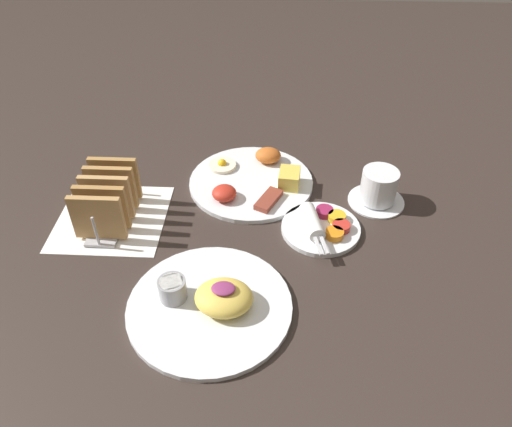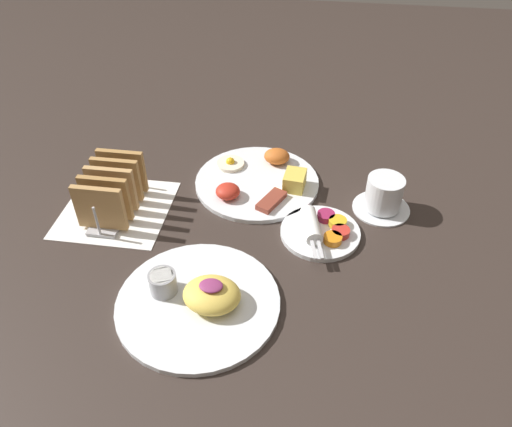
# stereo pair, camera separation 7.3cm
# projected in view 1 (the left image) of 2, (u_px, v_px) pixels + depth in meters

# --- Properties ---
(ground_plane) EXTENTS (3.00, 3.00, 0.00)m
(ground_plane) POSITION_uv_depth(u_px,v_px,m) (225.00, 237.00, 0.99)
(ground_plane) COLOR #332823
(napkin_flat) EXTENTS (0.22, 0.22, 0.00)m
(napkin_flat) POSITION_uv_depth(u_px,v_px,m) (112.00, 218.00, 1.03)
(napkin_flat) COLOR white
(napkin_flat) RESTS_ON ground_plane
(plate_breakfast) EXTENTS (0.28, 0.28, 0.05)m
(plate_breakfast) POSITION_uv_depth(u_px,v_px,m) (253.00, 180.00, 1.12)
(plate_breakfast) COLOR white
(plate_breakfast) RESTS_ON ground_plane
(plate_condiments) EXTENTS (0.16, 0.18, 0.04)m
(plate_condiments) POSITION_uv_depth(u_px,v_px,m) (321.00, 226.00, 1.00)
(plate_condiments) COLOR white
(plate_condiments) RESTS_ON ground_plane
(plate_foreground) EXTENTS (0.28, 0.28, 0.06)m
(plate_foreground) POSITION_uv_depth(u_px,v_px,m) (210.00, 303.00, 0.84)
(plate_foreground) COLOR white
(plate_foreground) RESTS_ON ground_plane
(toast_rack) EXTENTS (0.10, 0.18, 0.10)m
(toast_rack) POSITION_uv_depth(u_px,v_px,m) (107.00, 199.00, 1.00)
(toast_rack) COLOR #B7B7BC
(toast_rack) RESTS_ON ground_plane
(coffee_cup) EXTENTS (0.12, 0.12, 0.08)m
(coffee_cup) POSITION_uv_depth(u_px,v_px,m) (378.00, 188.00, 1.05)
(coffee_cup) COLOR white
(coffee_cup) RESTS_ON ground_plane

